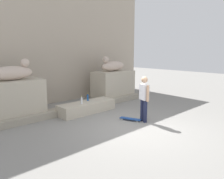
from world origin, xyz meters
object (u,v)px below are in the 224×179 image
statue_reclining_left (12,73)px  skateboard (130,119)px  bottle_clear (82,101)px  skater (144,97)px  bottle_blue (88,98)px  statue_reclining_right (113,66)px

statue_reclining_left → skateboard: 4.68m
statue_reclining_left → bottle_clear: (2.19, -1.25, -1.20)m
skater → bottle_clear: 2.54m
skateboard → bottle_blue: bottle_blue is taller
statue_reclining_left → skateboard: (3.07, -3.08, -1.72)m
statue_reclining_right → skateboard: (-2.05, -3.08, -1.72)m
bottle_clear → skateboard: bearing=-64.5°
statue_reclining_right → bottle_blue: bearing=17.5°
statue_reclining_left → bottle_clear: size_ratio=4.95×
statue_reclining_right → skater: bearing=58.8°
statue_reclining_left → skateboard: statue_reclining_left is taller
statue_reclining_right → bottle_clear: (-2.93, -1.25, -1.20)m
skater → bottle_blue: skater is taller
skater → skateboard: size_ratio=2.04×
skater → skateboard: skater is taller
statue_reclining_right → skater: size_ratio=0.98×
statue_reclining_left → skater: size_ratio=0.96×
statue_reclining_left → bottle_clear: 2.79m
bottle_blue → skateboard: bearing=-81.0°
statue_reclining_left → statue_reclining_right: 5.12m
statue_reclining_left → bottle_blue: bearing=-18.2°
statue_reclining_right → bottle_clear: statue_reclining_right is taller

